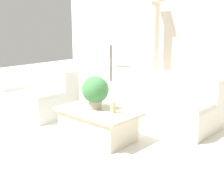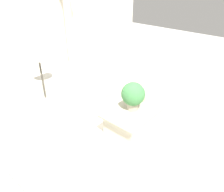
{
  "view_description": "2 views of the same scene",
  "coord_description": "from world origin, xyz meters",
  "px_view_note": "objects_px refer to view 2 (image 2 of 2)",
  "views": [
    {
      "loc": [
        3.27,
        -3.75,
        1.84
      ],
      "look_at": [
        0.1,
        -0.23,
        0.67
      ],
      "focal_mm": 50.0,
      "sensor_mm": 36.0,
      "label": 1
    },
    {
      "loc": [
        -2.87,
        -2.31,
        2.65
      ],
      "look_at": [
        -0.25,
        -0.03,
        0.66
      ],
      "focal_mm": 35.0,
      "sensor_mm": 36.0,
      "label": 2
    }
  ],
  "objects_px": {
    "potted_plant": "(133,95)",
    "floor_lamp": "(39,57)",
    "loveseat": "(44,163)",
    "coffee_table": "(136,118)",
    "sofa_long": "(90,89)"
  },
  "relations": [
    {
      "from": "sofa_long",
      "to": "coffee_table",
      "type": "height_order",
      "value": "sofa_long"
    },
    {
      "from": "loveseat",
      "to": "coffee_table",
      "type": "bearing_deg",
      "value": -7.56
    },
    {
      "from": "loveseat",
      "to": "potted_plant",
      "type": "height_order",
      "value": "potted_plant"
    },
    {
      "from": "loveseat",
      "to": "coffee_table",
      "type": "distance_m",
      "value": 1.87
    },
    {
      "from": "loveseat",
      "to": "floor_lamp",
      "type": "bearing_deg",
      "value": 53.6
    },
    {
      "from": "loveseat",
      "to": "floor_lamp",
      "type": "distance_m",
      "value": 1.77
    },
    {
      "from": "sofa_long",
      "to": "loveseat",
      "type": "bearing_deg",
      "value": -150.59
    },
    {
      "from": "sofa_long",
      "to": "coffee_table",
      "type": "relative_size",
      "value": 1.87
    },
    {
      "from": "loveseat",
      "to": "coffee_table",
      "type": "relative_size",
      "value": 1.09
    },
    {
      "from": "coffee_table",
      "to": "potted_plant",
      "type": "height_order",
      "value": "potted_plant"
    },
    {
      "from": "sofa_long",
      "to": "coffee_table",
      "type": "xyz_separation_m",
      "value": [
        -0.1,
        -1.35,
        -0.11
      ]
    },
    {
      "from": "potted_plant",
      "to": "floor_lamp",
      "type": "distance_m",
      "value": 1.75
    },
    {
      "from": "coffee_table",
      "to": "floor_lamp",
      "type": "relative_size",
      "value": 0.82
    },
    {
      "from": "sofa_long",
      "to": "floor_lamp",
      "type": "xyz_separation_m",
      "value": [
        -1.09,
        0.07,
        1.02
      ]
    },
    {
      "from": "loveseat",
      "to": "potted_plant",
      "type": "bearing_deg",
      "value": -6.5
    }
  ]
}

